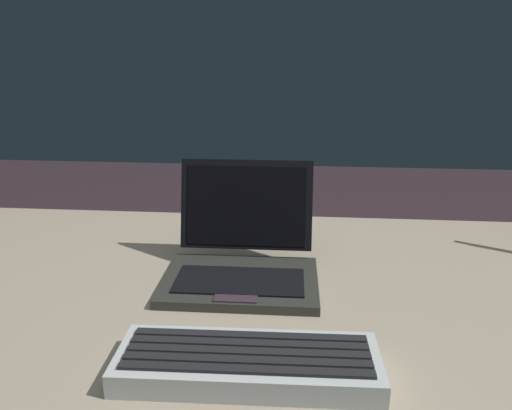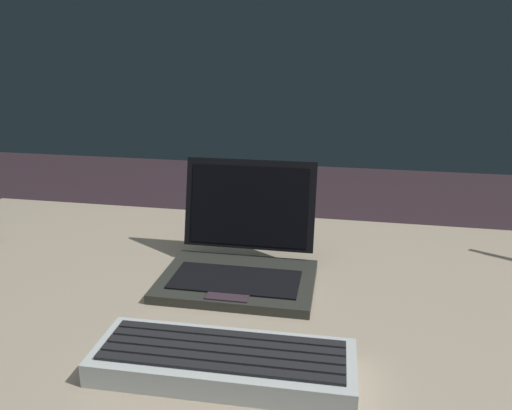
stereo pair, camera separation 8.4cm
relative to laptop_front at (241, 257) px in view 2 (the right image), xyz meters
The scene contains 3 objects.
desk 0.18m from the laptop_front, 29.14° to the right, with size 1.68×0.79×0.74m.
laptop_front is the anchor object (origin of this frame).
external_keyboard 0.27m from the laptop_front, 82.15° to the right, with size 0.34×0.12×0.04m.
Camera 2 is at (0.09, -0.74, 1.15)m, focal length 34.48 mm.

